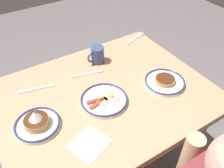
{
  "coord_description": "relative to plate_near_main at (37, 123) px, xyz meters",
  "views": [
    {
      "loc": [
        0.45,
        0.8,
        1.62
      ],
      "look_at": [
        -0.06,
        -0.02,
        0.77
      ],
      "focal_mm": 38.39,
      "sensor_mm": 36.0,
      "label": 1
    }
  ],
  "objects": [
    {
      "name": "ground_plane",
      "position": [
        -0.37,
        -0.02,
        -0.76
      ],
      "size": [
        6.0,
        6.0,
        0.0
      ],
      "primitive_type": "plane",
      "color": "#615A5B"
    },
    {
      "name": "dining_table",
      "position": [
        -0.37,
        -0.02,
        -0.13
      ],
      "size": [
        1.13,
        0.87,
        0.74
      ],
      "color": "tan",
      "rests_on": "ground_plane"
    },
    {
      "name": "plate_near_main",
      "position": [
        0.0,
        0.0,
        0.0
      ],
      "size": [
        0.21,
        0.21,
        0.1
      ],
      "color": "white",
      "rests_on": "dining_table"
    },
    {
      "name": "plate_center_pancakes",
      "position": [
        -0.34,
        0.03,
        -0.01
      ],
      "size": [
        0.24,
        0.24,
        0.04
      ],
      "color": "silver",
      "rests_on": "dining_table"
    },
    {
      "name": "plate_far_companion",
      "position": [
        -0.7,
        0.09,
        -0.01
      ],
      "size": [
        0.23,
        0.23,
        0.04
      ],
      "color": "white",
      "rests_on": "dining_table"
    },
    {
      "name": "coffee_mug",
      "position": [
        -0.49,
        -0.29,
        0.03
      ],
      "size": [
        0.12,
        0.08,
        0.1
      ],
      "color": "#334772",
      "rests_on": "dining_table"
    },
    {
      "name": "paper_napkin",
      "position": [
        -0.16,
        0.21,
        -0.02
      ],
      "size": [
        0.19,
        0.18,
        0.0
      ],
      "primitive_type": "cube",
      "rotation": [
        0.0,
        0.0,
        0.34
      ],
      "color": "white",
      "rests_on": "dining_table"
    },
    {
      "name": "fork_near",
      "position": [
        -0.38,
        -0.22,
        -0.02
      ],
      "size": [
        0.19,
        0.06,
        0.01
      ],
      "color": "silver",
      "rests_on": "dining_table"
    },
    {
      "name": "butter_knife",
      "position": [
        -0.08,
        -0.25,
        -0.02
      ],
      "size": [
        0.2,
        0.07,
        0.01
      ],
      "color": "silver",
      "rests_on": "dining_table"
    },
    {
      "name": "tea_spoon",
      "position": [
        -0.87,
        -0.4,
        -0.02
      ],
      "size": [
        0.2,
        0.07,
        0.01
      ],
      "color": "silver",
      "rests_on": "dining_table"
    }
  ]
}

